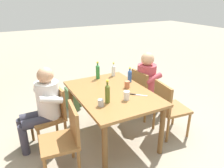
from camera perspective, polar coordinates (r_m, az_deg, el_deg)
ground_plane at (r=3.48m, az=0.00°, el=-13.79°), size 24.00×24.00×0.00m
dining_table at (r=3.13m, az=0.00°, el=-3.70°), size 1.41×1.01×0.78m
chair_far_right at (r=3.26m, az=-15.52°, el=-7.25°), size 0.49×0.49×0.87m
chair_near_right at (r=3.84m, az=8.47°, el=-1.91°), size 0.46×0.46×0.87m
chair_near_left at (r=3.41m, az=14.60°, el=-5.70°), size 0.49×0.49×0.87m
chair_far_left at (r=2.71m, az=-12.25°, el=-13.48°), size 0.49×0.49×0.87m
person_in_white_shirt at (r=3.16m, az=-17.71°, el=-5.08°), size 0.47×0.61×1.18m
person_in_plaid_shirt at (r=3.84m, az=9.90°, el=0.70°), size 0.47×0.61×1.18m
bottle_blue at (r=3.41m, az=4.68°, el=2.18°), size 0.06×0.06×0.24m
bottle_olive at (r=2.73m, az=-1.20°, el=-2.37°), size 0.06×0.06×0.31m
bottle_green at (r=3.54m, az=-3.77°, el=3.36°), size 0.06×0.06×0.29m
bottle_clear at (r=3.66m, az=0.38°, el=3.68°), size 0.06×0.06×0.23m
cup_steel at (r=2.69m, az=-2.99°, el=-4.94°), size 0.07×0.07×0.09m
cup_white at (r=2.84m, az=3.85°, el=-3.05°), size 0.08×0.08×0.12m
cup_terracotta at (r=3.21m, az=4.00°, el=-0.11°), size 0.08×0.08×0.10m
table_knife at (r=3.00m, az=6.66°, el=-2.83°), size 0.17×0.19×0.01m
backpack_by_near_side at (r=4.59m, az=-2.05°, el=-1.18°), size 0.34×0.23×0.45m
backpack_by_far_side at (r=4.23m, az=-10.35°, el=-3.93°), size 0.30×0.24×0.42m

